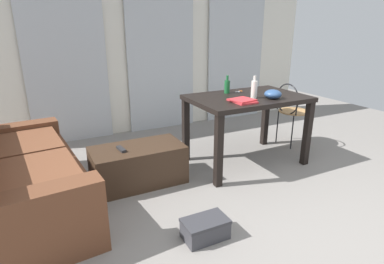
# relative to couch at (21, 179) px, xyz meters

# --- Properties ---
(ground_plane) EXTENTS (8.10, 8.10, 0.00)m
(ground_plane) POSITION_rel_couch_xyz_m (1.97, -0.33, -0.30)
(ground_plane) COLOR gray
(wall_back) EXTENTS (5.21, 0.10, 2.55)m
(wall_back) POSITION_rel_couch_xyz_m (1.97, 1.76, 0.97)
(wall_back) COLOR silver
(wall_back) RESTS_ON ground
(curtains) EXTENTS (3.70, 0.03, 2.24)m
(curtains) POSITION_rel_couch_xyz_m (1.97, 1.67, 0.82)
(curtains) COLOR #B2B7BC
(curtains) RESTS_ON ground
(couch) EXTENTS (1.00, 1.90, 0.76)m
(couch) POSITION_rel_couch_xyz_m (0.00, 0.00, 0.00)
(couch) COLOR brown
(couch) RESTS_ON ground
(coffee_table) EXTENTS (0.91, 0.48, 0.39)m
(coffee_table) POSITION_rel_couch_xyz_m (1.04, 0.04, -0.10)
(coffee_table) COLOR #382619
(coffee_table) RESTS_ON ground
(craft_table) EXTENTS (1.28, 0.83, 0.79)m
(craft_table) POSITION_rel_couch_xyz_m (2.32, -0.01, 0.38)
(craft_table) COLOR black
(craft_table) RESTS_ON ground
(wire_chair) EXTENTS (0.40, 0.40, 0.84)m
(wire_chair) POSITION_rel_couch_xyz_m (3.18, 0.18, 0.22)
(wire_chair) COLOR #B7844C
(wire_chair) RESTS_ON ground
(bottle_near) EXTENTS (0.06, 0.06, 0.20)m
(bottle_near) POSITION_rel_couch_xyz_m (2.20, 0.23, 0.57)
(bottle_near) COLOR #195B2D
(bottle_near) RESTS_ON craft_table
(bottle_far) EXTENTS (0.07, 0.07, 0.24)m
(bottle_far) POSITION_rel_couch_xyz_m (2.31, -0.13, 0.59)
(bottle_far) COLOR beige
(bottle_far) RESTS_ON craft_table
(bowl) EXTENTS (0.18, 0.18, 0.10)m
(bowl) POSITION_rel_couch_xyz_m (2.48, -0.24, 0.54)
(bowl) COLOR #2D4C7A
(bowl) RESTS_ON craft_table
(book_stack) EXTENTS (0.25, 0.27, 0.03)m
(book_stack) POSITION_rel_couch_xyz_m (2.10, -0.22, 0.51)
(book_stack) COLOR red
(book_stack) RESTS_ON craft_table
(scissors) EXTENTS (0.11, 0.08, 0.00)m
(scissors) POSITION_rel_couch_xyz_m (2.39, 0.24, 0.50)
(scissors) COLOR #9EA0A5
(scissors) RESTS_ON craft_table
(tv_remote_primary) EXTENTS (0.06, 0.16, 0.02)m
(tv_remote_primary) POSITION_rel_couch_xyz_m (0.88, 0.03, 0.11)
(tv_remote_primary) COLOR #232326
(tv_remote_primary) RESTS_ON coffee_table
(shoebox) EXTENTS (0.34, 0.21, 0.16)m
(shoebox) POSITION_rel_couch_xyz_m (1.21, -1.05, -0.22)
(shoebox) COLOR #38383D
(shoebox) RESTS_ON ground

